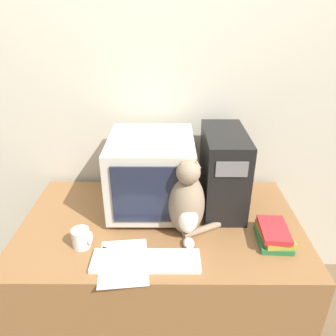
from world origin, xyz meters
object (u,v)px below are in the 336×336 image
computer_tower (223,170)px  pen (116,251)px  cat (187,203)px  mug (82,238)px  book_stack (274,234)px  keyboard (146,261)px  crt_monitor (152,173)px

computer_tower → pen: bearing=-142.9°
cat → mug: bearing=-172.2°
book_stack → computer_tower: bearing=123.2°
computer_tower → pen: computer_tower is taller
computer_tower → keyboard: size_ratio=0.93×
book_stack → keyboard: bearing=-165.9°
book_stack → mug: bearing=-177.3°
cat → keyboard: bearing=-135.3°
book_stack → mug: size_ratio=2.38×
crt_monitor → computer_tower: bearing=3.0°
computer_tower → mug: computer_tower is taller
crt_monitor → book_stack: 0.69m
keyboard → cat: bearing=49.5°
computer_tower → mug: (-0.69, -0.36, -0.17)m
crt_monitor → pen: size_ratio=3.72×
computer_tower → book_stack: bearing=-56.8°
crt_monitor → keyboard: (-0.01, -0.45, -0.20)m
computer_tower → pen: (-0.53, -0.40, -0.21)m
crt_monitor → computer_tower: 0.38m
cat → mug: cat is taller
pen → cat: bearing=24.6°
cat → mug: size_ratio=4.39×
computer_tower → cat: (-0.21, -0.25, -0.04)m
pen → mug: (-0.16, 0.04, 0.04)m
cat → book_stack: cat is taller
pen → computer_tower: bearing=37.1°
crt_monitor → book_stack: bearing=-26.8°
keyboard → book_stack: book_stack is taller
crt_monitor → keyboard: 0.49m
keyboard → mug: bearing=160.5°
computer_tower → book_stack: (0.21, -0.32, -0.18)m
cat → book_stack: (0.41, -0.07, -0.13)m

